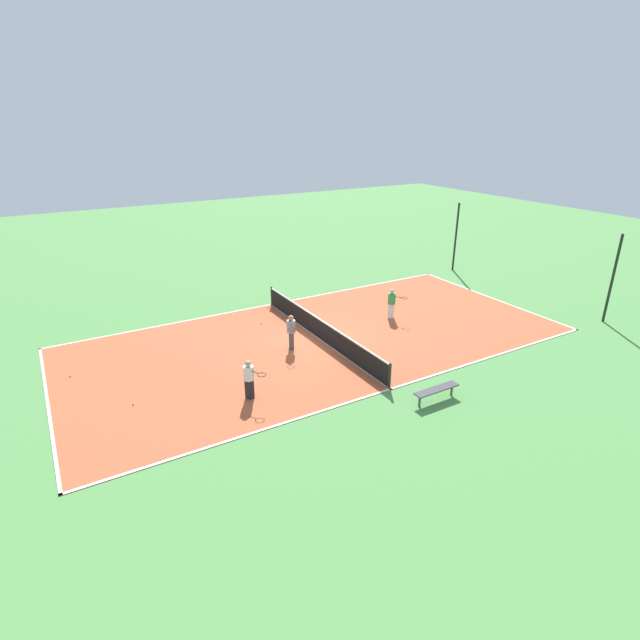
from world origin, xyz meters
name	(u,v)px	position (x,y,z in m)	size (l,w,h in m)	color
ground_plane	(320,339)	(0.00, 0.00, 0.00)	(80.00, 80.00, 0.00)	#518E47
court_surface	(320,339)	(0.00, 0.00, 0.01)	(10.01, 21.15, 0.02)	#B75633
tennis_net	(320,328)	(0.00, 0.00, 0.52)	(9.81, 0.10, 0.97)	black
bench	(436,390)	(6.30, 0.86, 0.39)	(0.36, 1.73, 0.45)	#333338
player_baseline_gray	(291,330)	(0.25, -1.51, 0.86)	(0.99, 0.69, 1.47)	#4C4C51
player_far_white	(249,377)	(3.02, -4.52, 0.81)	(0.99, 0.68, 1.41)	black
player_far_green	(392,302)	(-0.39, 4.14, 0.84)	(0.97, 0.77, 1.45)	white
tennis_ball_left_sideline	(261,323)	(-2.85, -1.48, 0.06)	(0.07, 0.07, 0.07)	#CCE033
tennis_ball_near_net	(133,404)	(1.47, -8.07, 0.06)	(0.07, 0.07, 0.07)	#CCE033
tennis_ball_midcourt	(268,307)	(-4.54, -0.37, 0.06)	(0.07, 0.07, 0.07)	#CCE033
tennis_ball_right_alley	(70,376)	(-1.71, -9.68, 0.06)	(0.07, 0.07, 0.07)	#CCE033
fence_post_back_left	(456,237)	(-4.94, 12.52, 2.08)	(0.12, 0.12, 4.16)	black
fence_post_back_right	(612,279)	(4.94, 12.52, 2.08)	(0.12, 0.12, 4.16)	black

